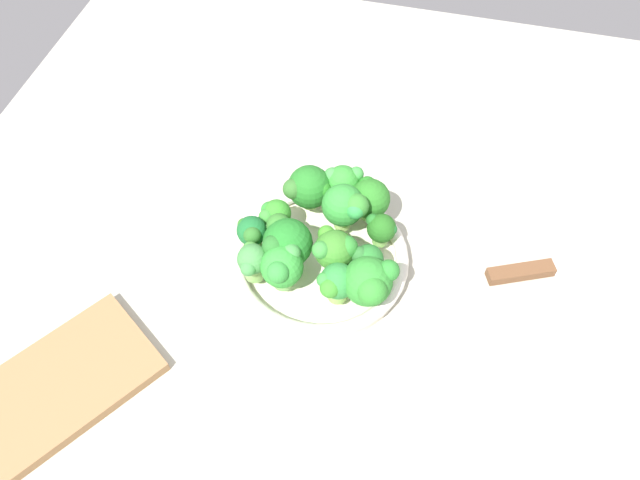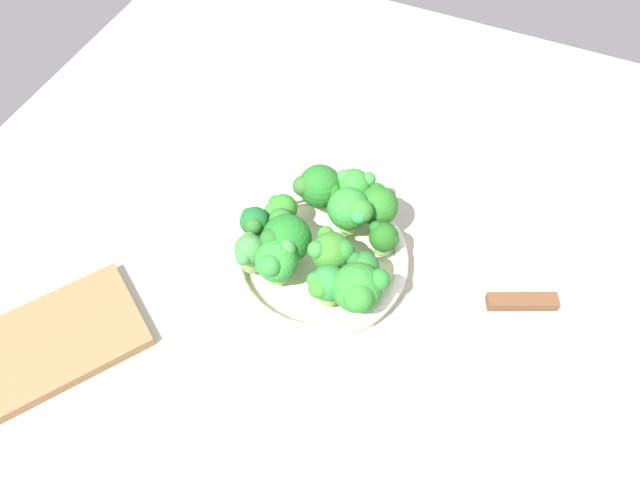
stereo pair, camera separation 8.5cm
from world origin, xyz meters
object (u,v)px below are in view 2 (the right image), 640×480
broccoli_floret_8 (358,288)px  knife (557,302)px  bowl (320,259)px  broccoli_floret_9 (363,267)px  broccoli_floret_0 (319,187)px  broccoli_floret_1 (326,283)px  cutting_board (46,345)px  broccoli_floret_2 (281,209)px  broccoli_floret_3 (383,237)px  broccoli_floret_12 (276,261)px  broccoli_floret_5 (285,237)px  broccoli_floret_11 (377,206)px  broccoli_floret_10 (254,223)px  broccoli_floret_13 (354,186)px  broccoli_floret_7 (249,251)px  broccoli_floret_4 (332,251)px  broccoli_floret_6 (351,210)px

broccoli_floret_8 → knife: broccoli_floret_8 is taller
bowl → broccoli_floret_9: broccoli_floret_9 is taller
broccoli_floret_0 → broccoli_floret_1: broccoli_floret_0 is taller
broccoli_floret_9 → cutting_board: 42.52cm
broccoli_floret_2 → broccoli_floret_9: 14.91cm
broccoli_floret_8 → cutting_board: bearing=120.1°
broccoli_floret_0 → broccoli_floret_9: 14.55cm
broccoli_floret_9 → knife: (9.25, -25.23, -6.07)cm
broccoli_floret_3 → broccoli_floret_12: (-10.00, 11.16, 0.98)cm
cutting_board → broccoli_floret_8: bearing=-59.9°
broccoli_floret_2 → broccoli_floret_12: (-8.78, -3.64, 0.90)cm
broccoli_floret_3 → broccoli_floret_5: 13.30cm
broccoli_floret_9 → broccoli_floret_11: size_ratio=0.84×
broccoli_floret_9 → broccoli_floret_12: 11.28cm
broccoli_floret_5 → broccoli_floret_11: bearing=-42.0°
broccoli_floret_3 → broccoli_floret_10: (-5.25, 16.86, 0.48)cm
broccoli_floret_10 → knife: bearing=-78.3°
broccoli_floret_13 → broccoli_floret_1: bearing=-170.4°
broccoli_floret_7 → broccoli_floret_1: bearing=-93.3°
broccoli_floret_5 → broccoli_floret_1: bearing=-118.8°
broccoli_floret_4 → broccoli_floret_10: broccoli_floret_4 is taller
broccoli_floret_5 → broccoli_floret_8: size_ratio=0.96×
broccoli_floret_3 → broccoli_floret_11: size_ratio=0.79×
broccoli_floret_11 → cutting_board: (-34.44, 32.52, -6.14)cm
bowl → broccoli_floret_4: size_ratio=3.65×
broccoli_floret_0 → broccoli_floret_2: bearing=145.9°
broccoli_floret_1 → broccoli_floret_8: size_ratio=0.82×
bowl → broccoli_floret_3: (3.94, -7.62, 4.63)cm
bowl → broccoli_floret_4: broccoli_floret_4 is taller
broccoli_floret_4 → broccoli_floret_8: broccoli_floret_8 is taller
broccoli_floret_3 → broccoli_floret_7: size_ratio=0.87×
broccoli_floret_3 → cutting_board: 46.63cm
broccoli_floret_3 → broccoli_floret_12: bearing=131.9°
broccoli_floret_4 → broccoli_floret_9: bearing=-91.9°
bowl → knife: bowl is taller
broccoli_floret_10 → broccoli_floret_2: bearing=-27.1°
broccoli_floret_10 → broccoli_floret_11: size_ratio=0.87×
broccoli_floret_13 → cutting_board: 46.40cm
broccoli_floret_4 → broccoli_floret_10: bearing=87.3°
broccoli_floret_11 → broccoli_floret_13: 4.56cm
bowl → broccoli_floret_8: (-5.83, -7.82, 6.08)cm
bowl → broccoli_floret_13: broccoli_floret_13 is taller
broccoli_floret_12 → cutting_board: (-20.19, 23.94, -6.50)cm
broccoli_floret_3 → broccoli_floret_12: 15.01cm
broccoli_floret_4 → broccoli_floret_12: size_ratio=1.00×
broccoli_floret_0 → broccoli_floret_9: (-9.97, -10.59, -0.46)cm
broccoli_floret_6 → broccoli_floret_8: 12.29cm
broccoli_floret_8 → broccoli_floret_11: broccoli_floret_8 is taller
broccoli_floret_8 → broccoli_floret_13: 17.23cm
broccoli_floret_1 → broccoli_floret_5: size_ratio=0.85×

